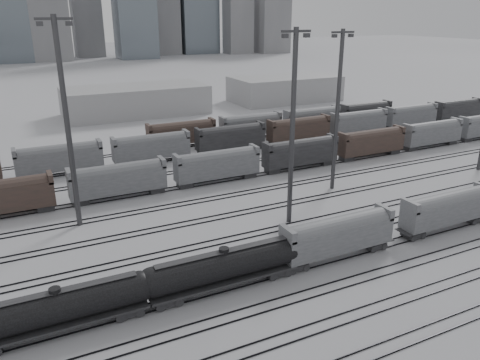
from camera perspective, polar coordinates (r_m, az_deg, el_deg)
name	(u,v)px	position (r m, az deg, el deg)	size (l,w,h in m)	color
ground	(268,282)	(52.49, 3.38, -12.30)	(900.00, 900.00, 0.00)	silver
tracks	(207,221)	(66.36, -4.08, -5.02)	(220.00, 71.50, 0.16)	black
tank_car_a	(57,308)	(46.88, -21.37, -14.35)	(18.13, 3.02, 4.48)	black
tank_car_b	(224,266)	(50.03, -1.95, -10.47)	(18.56, 3.09, 4.59)	black
hopper_car_a	(338,234)	(56.65, 11.83, -6.44)	(14.60, 2.90, 5.22)	black
hopper_car_b	(447,208)	(68.63, 23.92, -3.09)	(14.34, 2.85, 5.13)	black
light_mast_b	(67,121)	(64.48, -20.36, 6.76)	(4.43, 0.71, 27.68)	#38383A
light_mast_c	(293,125)	(62.12, 6.42, 6.67)	(4.19, 0.67, 26.19)	#38383A
light_mast_d	(338,108)	(76.40, 11.81, 8.58)	(4.09, 0.65, 25.56)	#38383A
bg_string_near	(217,166)	(80.72, -2.79, 1.67)	(151.00, 3.00, 5.60)	slate
bg_string_mid	(230,139)	(98.66, -1.18, 5.05)	(151.00, 3.00, 5.60)	black
bg_string_far	(282,123)	(113.58, 5.16, 6.94)	(66.00, 3.00, 5.60)	#45322C
warehouse_mid	(136,100)	(139.41, -12.58, 9.44)	(40.00, 18.00, 8.00)	#97979A
warehouse_right	(285,89)	(158.64, 5.49, 11.02)	(35.00, 18.00, 8.00)	#97979A
skyline	(55,0)	(320.30, -21.58, 19.71)	(316.00, 22.40, 95.00)	gray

